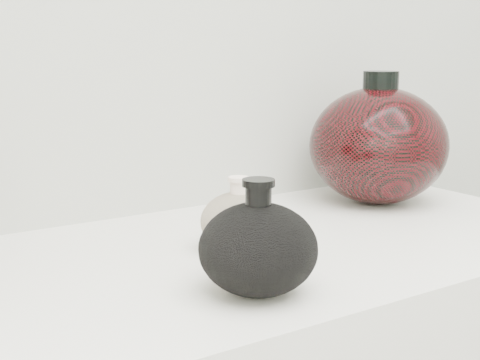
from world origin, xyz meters
TOP-DOWN VIEW (x-y plane):
  - black_gourd_vase at (-0.02, 0.80)m, footprint 0.17×0.17m
  - cream_gourd_vase at (0.06, 0.95)m, footprint 0.13×0.13m
  - right_round_pot at (0.41, 1.05)m, footprint 0.30×0.30m

SIDE VIEW (x-z plane):
  - cream_gourd_vase at x=0.06m, z-range 0.89..0.99m
  - black_gourd_vase at x=-0.02m, z-range 0.89..1.02m
  - right_round_pot at x=0.41m, z-range 0.89..1.12m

